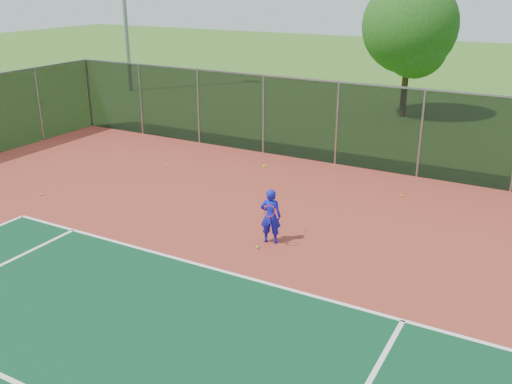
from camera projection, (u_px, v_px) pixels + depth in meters
ground at (240, 376)px, 9.79m from camera, size 120.00×120.00×0.00m
court_apron at (291, 319)px, 11.42m from camera, size 30.00×20.00×0.02m
fence_back at (421, 133)px, 19.07m from camera, size 30.00×0.06×3.03m
tennis_player at (271, 216)px, 14.47m from camera, size 0.61×0.66×2.03m
practice_ball_0 at (258, 247)px, 14.37m from camera, size 0.07×0.07×0.07m
practice_ball_1 at (167, 165)px, 20.65m from camera, size 0.07×0.07×0.07m
practice_ball_3 at (402, 195)px, 17.80m from camera, size 0.07×0.07×0.07m
practice_ball_5 at (41, 194)px, 17.89m from camera, size 0.07×0.07×0.07m
tree_back_left at (411, 31)px, 26.65m from camera, size 4.48×4.48×6.58m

